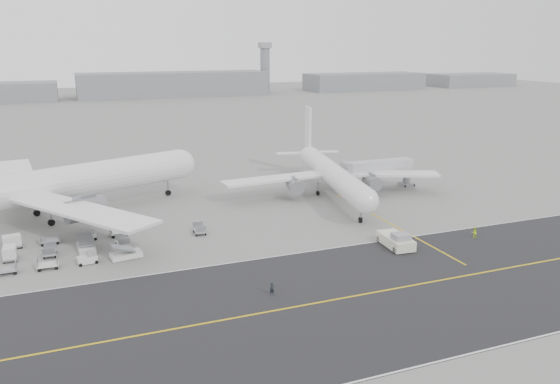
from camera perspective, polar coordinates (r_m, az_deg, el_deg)
name	(u,v)px	position (r m, az deg, el deg)	size (l,w,h in m)	color
ground	(232,257)	(81.15, -5.00, -6.76)	(700.00, 700.00, 0.00)	gray
taxiway	(314,303)	(67.34, 3.61, -11.54)	(220.00, 59.00, 0.03)	#28282B
horizon_buildings	(157,96)	(337.60, -12.68, 9.71)	(520.00, 28.00, 28.00)	gray
control_tower	(265,67)	(358.58, -1.58, 12.97)	(7.00, 7.00, 31.25)	gray
airliner_a	(43,187)	(103.96, -23.56, 0.52)	(59.42, 58.35, 21.46)	white
airliner_b	(331,173)	(112.59, 5.37, 1.97)	(45.15, 46.02, 15.99)	white
pushback_tug	(396,240)	(86.14, 12.04, -4.97)	(3.75, 9.11, 2.58)	silver
jet_bridge	(379,169)	(118.80, 10.27, 2.42)	(16.97, 3.38, 6.42)	gray
gse_cluster	(69,253)	(88.08, -21.17, -5.97)	(24.07, 18.14, 2.19)	gray
stray_dolly	(200,234)	(91.24, -8.40, -4.34)	(1.74, 2.83, 1.74)	silver
ground_crew_a	(272,289)	(68.91, -0.83, -10.08)	(0.62, 0.41, 1.70)	black
ground_crew_b	(474,232)	(93.56, 19.64, -4.00)	(0.89, 0.70, 1.84)	#CEEF1C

